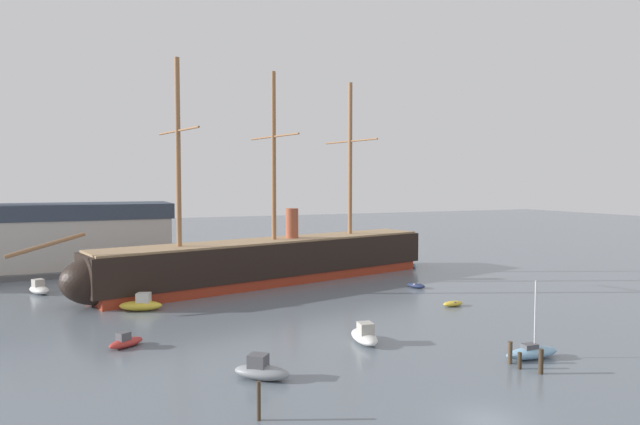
% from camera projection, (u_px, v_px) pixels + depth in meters
% --- Properties ---
extents(ground_plane, '(400.00, 400.00, 0.00)m').
position_uv_depth(ground_plane, '(487.00, 422.00, 32.40)').
color(ground_plane, slate).
extents(tall_ship, '(61.34, 20.04, 29.95)m').
position_uv_depth(tall_ship, '(274.00, 260.00, 77.87)').
color(tall_ship, maroon).
rests_on(tall_ship, ground).
extents(motorboat_foreground_left, '(4.38, 4.17, 1.80)m').
position_uv_depth(motorboat_foreground_left, '(261.00, 370.00, 39.47)').
color(motorboat_foreground_left, gray).
rests_on(motorboat_foreground_left, ground).
extents(sailboat_foreground_right, '(4.99, 1.83, 6.37)m').
position_uv_depth(sailboat_foreground_right, '(532.00, 352.00, 44.05)').
color(sailboat_foreground_right, '#7FB2D6').
rests_on(sailboat_foreground_right, ground).
extents(motorboat_near_centre, '(2.52, 4.74, 1.90)m').
position_uv_depth(motorboat_near_centre, '(364.00, 336.00, 48.36)').
color(motorboat_near_centre, silver).
rests_on(motorboat_near_centre, ground).
extents(motorboat_mid_left, '(3.47, 2.81, 1.36)m').
position_uv_depth(motorboat_mid_left, '(126.00, 342.00, 47.13)').
color(motorboat_mid_left, '#B22D28').
rests_on(motorboat_mid_left, ground).
extents(dinghy_mid_right, '(2.61, 1.15, 0.61)m').
position_uv_depth(dinghy_mid_right, '(453.00, 304.00, 62.78)').
color(dinghy_mid_right, gold).
rests_on(dinghy_mid_right, ground).
extents(motorboat_alongside_bow, '(5.12, 3.57, 1.98)m').
position_uv_depth(motorboat_alongside_bow, '(141.00, 304.00, 60.65)').
color(motorboat_alongside_bow, gold).
rests_on(motorboat_alongside_bow, ground).
extents(dinghy_alongside_stern, '(2.07, 3.03, 0.66)m').
position_uv_depth(dinghy_alongside_stern, '(416.00, 286.00, 73.69)').
color(dinghy_alongside_stern, '#1E284C').
rests_on(dinghy_alongside_stern, ground).
extents(motorboat_far_left, '(3.46, 4.77, 1.85)m').
position_uv_depth(motorboat_far_left, '(39.00, 289.00, 69.90)').
color(motorboat_far_left, silver).
rests_on(motorboat_far_left, ground).
extents(dinghy_far_right, '(1.71, 2.80, 0.62)m').
position_uv_depth(dinghy_far_right, '(412.00, 265.00, 91.73)').
color(dinghy_far_right, '#7FB2D6').
rests_on(dinghy_far_right, ground).
extents(motorboat_distant_centre, '(3.34, 3.42, 1.42)m').
position_uv_depth(motorboat_distant_centre, '(250.00, 264.00, 92.55)').
color(motorboat_distant_centre, '#1E284C').
rests_on(motorboat_distant_centre, ground).
extents(mooring_piling_nearest, '(0.37, 0.37, 1.77)m').
position_uv_depth(mooring_piling_nearest, '(510.00, 353.00, 42.82)').
color(mooring_piling_nearest, '#4C3D2D').
rests_on(mooring_piling_nearest, ground).
extents(mooring_piling_left_pair, '(0.31, 0.31, 1.28)m').
position_uv_depth(mooring_piling_left_pair, '(520.00, 361.00, 41.61)').
color(mooring_piling_left_pair, '#382B1E').
rests_on(mooring_piling_left_pair, ground).
extents(mooring_piling_right_pair, '(0.25, 0.25, 2.40)m').
position_uv_depth(mooring_piling_right_pair, '(259.00, 401.00, 32.55)').
color(mooring_piling_right_pair, '#423323').
rests_on(mooring_piling_right_pair, ground).
extents(mooring_piling_midwater, '(0.37, 0.37, 1.87)m').
position_uv_depth(mooring_piling_midwater, '(541.00, 361.00, 40.52)').
color(mooring_piling_midwater, '#382B1E').
rests_on(mooring_piling_midwater, ground).
extents(dockside_warehouse_left, '(51.61, 15.42, 17.78)m').
position_uv_depth(dockside_warehouse_left, '(11.00, 239.00, 84.67)').
color(dockside_warehouse_left, '#565659').
rests_on(dockside_warehouse_left, ground).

